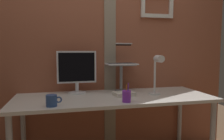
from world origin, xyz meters
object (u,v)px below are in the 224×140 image
object	(u,v)px
laptop	(119,58)
coffee_mug	(52,101)
monitor	(77,69)
desk_lamp	(157,70)
pen_cup	(127,96)

from	to	relation	value
laptop	coffee_mug	world-z (taller)	laptop
monitor	desk_lamp	size ratio (longest dim) A/B	1.10
coffee_mug	desk_lamp	bearing A→B (deg)	11.42
desk_lamp	coffee_mug	distance (m)	1.05
laptop	pen_cup	distance (m)	0.65
laptop	desk_lamp	bearing A→B (deg)	-51.32
monitor	coffee_mug	world-z (taller)	monitor
desk_lamp	pen_cup	world-z (taller)	desk_lamp
laptop	coffee_mug	xyz separation A→B (m)	(-0.72, -0.57, -0.31)
laptop	pen_cup	xyz separation A→B (m)	(-0.09, -0.57, -0.31)
monitor	desk_lamp	xyz separation A→B (m)	(0.77, -0.29, -0.00)
laptop	desk_lamp	distance (m)	0.48
desk_lamp	laptop	bearing A→B (deg)	128.68
monitor	laptop	distance (m)	0.50
laptop	monitor	bearing A→B (deg)	-171.17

